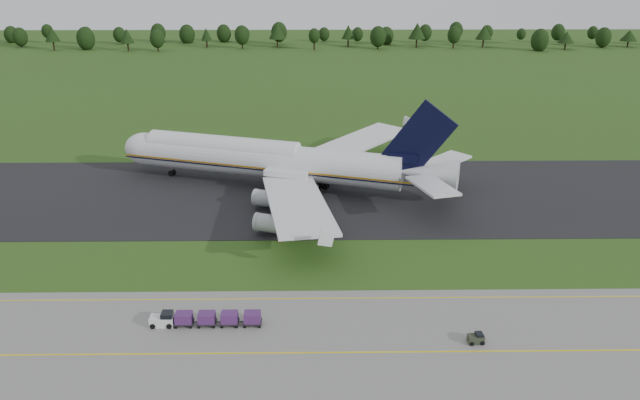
{
  "coord_description": "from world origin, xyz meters",
  "views": [
    {
      "loc": [
        0.89,
        -81.66,
        42.54
      ],
      "look_at": [
        2.0,
        2.0,
        9.29
      ],
      "focal_mm": 35.0,
      "sensor_mm": 36.0,
      "label": 1
    }
  ],
  "objects_px": {
    "edge_markers": "(306,240)",
    "baggage_train": "(204,319)",
    "utility_cart": "(476,339)",
    "aircraft": "(272,160)"
  },
  "relations": [
    {
      "from": "edge_markers",
      "to": "baggage_train",
      "type": "bearing_deg",
      "value": -117.36
    },
    {
      "from": "utility_cart",
      "to": "edge_markers",
      "type": "height_order",
      "value": "utility_cart"
    },
    {
      "from": "baggage_train",
      "to": "edge_markers",
      "type": "distance_m",
      "value": 26.58
    },
    {
      "from": "utility_cart",
      "to": "edge_markers",
      "type": "relative_size",
      "value": 0.22
    },
    {
      "from": "baggage_train",
      "to": "utility_cart",
      "type": "distance_m",
      "value": 32.61
    },
    {
      "from": "aircraft",
      "to": "baggage_train",
      "type": "height_order",
      "value": "aircraft"
    },
    {
      "from": "aircraft",
      "to": "edge_markers",
      "type": "relative_size",
      "value": 7.84
    },
    {
      "from": "aircraft",
      "to": "utility_cart",
      "type": "xyz_separation_m",
      "value": [
        26.67,
        -52.93,
        -4.92
      ]
    },
    {
      "from": "utility_cart",
      "to": "baggage_train",
      "type": "bearing_deg",
      "value": 172.62
    },
    {
      "from": "edge_markers",
      "to": "aircraft",
      "type": "bearing_deg",
      "value": 104.6
    }
  ]
}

